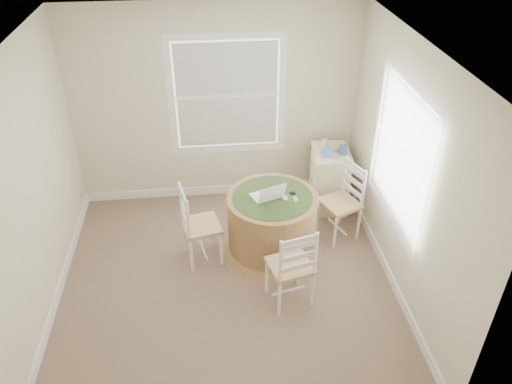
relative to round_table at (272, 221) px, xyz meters
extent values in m
cube|color=#785F4C|center=(-0.56, -0.53, -0.42)|extent=(3.60, 3.60, 0.02)
cube|color=white|center=(-0.56, -0.53, 2.20)|extent=(3.60, 3.60, 0.02)
cube|color=beige|center=(-0.56, 1.28, 0.89)|extent=(3.60, 0.02, 2.60)
cube|color=beige|center=(-0.56, -2.34, 0.89)|extent=(3.60, 0.02, 2.60)
cube|color=beige|center=(-2.37, -0.53, 0.89)|extent=(0.02, 3.60, 2.60)
cube|color=beige|center=(1.25, -0.53, 0.89)|extent=(0.02, 3.60, 2.60)
cube|color=white|center=(-0.56, 1.26, -0.35)|extent=(3.60, 0.02, 0.12)
cube|color=white|center=(-2.35, -0.53, -0.35)|extent=(0.02, 3.60, 0.12)
cube|color=white|center=(1.23, -0.53, -0.35)|extent=(0.02, 3.60, 0.12)
cylinder|color=#A37049|center=(0.00, 0.00, 0.00)|extent=(1.02, 1.02, 0.66)
cone|color=#A37049|center=(0.00, 0.00, -0.37)|extent=(1.22, 1.22, 0.07)
cylinder|color=#A37049|center=(0.00, 0.00, 0.32)|extent=(1.04, 1.04, 0.03)
cylinder|color=#395424|center=(0.00, 0.00, 0.34)|extent=(0.90, 0.90, 0.01)
cone|color=#395424|center=(0.00, 0.00, 0.28)|extent=(1.00, 1.00, 0.10)
cube|color=white|center=(-0.07, 0.04, 0.34)|extent=(0.38, 0.33, 0.02)
cube|color=silver|center=(-0.07, 0.04, 0.35)|extent=(0.29, 0.21, 0.00)
cube|color=black|center=(-0.02, -0.10, 0.45)|extent=(0.33, 0.18, 0.21)
ellipsoid|color=white|center=(0.13, -0.05, 0.35)|extent=(0.07, 0.10, 0.03)
cube|color=#B7BABF|center=(0.25, -0.07, 0.34)|extent=(0.05, 0.09, 0.02)
cube|color=black|center=(0.23, 0.04, 0.34)|extent=(0.07, 0.06, 0.02)
cube|color=beige|center=(0.87, 0.83, -0.01)|extent=(0.46, 0.61, 0.80)
cube|color=beige|center=(0.87, 0.83, 0.40)|extent=(0.49, 0.64, 0.02)
cube|color=beige|center=(0.64, 0.84, -0.25)|extent=(0.04, 0.50, 0.17)
cube|color=beige|center=(0.64, 0.84, 0.00)|extent=(0.04, 0.50, 0.17)
cube|color=beige|center=(0.64, 0.84, 0.23)|extent=(0.04, 0.50, 0.17)
cube|color=#627CE0|center=(0.77, 0.72, 0.46)|extent=(0.13, 0.13, 0.10)
cube|color=#B0C645|center=(0.94, 0.85, 0.44)|extent=(0.16, 0.11, 0.06)
cube|color=#33559A|center=(0.99, 0.74, 0.47)|extent=(0.08, 0.08, 0.12)
cylinder|color=beige|center=(0.80, 1.00, 0.46)|extent=(0.07, 0.07, 0.09)
camera|label=1|loc=(-0.68, -4.56, 3.48)|focal=35.00mm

